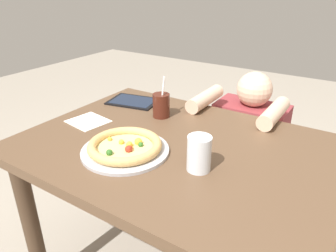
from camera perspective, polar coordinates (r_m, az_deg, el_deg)
name	(u,v)px	position (r m, az deg, el deg)	size (l,w,h in m)	color
dining_table	(175,170)	(1.26, 1.25, -7.90)	(1.17, 0.86, 0.75)	brown
pizza_near	(125,147)	(1.14, -7.78, -3.81)	(0.32, 0.32, 0.04)	#B7B7BC
drink_cup_colored	(161,105)	(1.41, -1.24, 3.77)	(0.08, 0.08, 0.19)	#4C1E14
water_cup_clear	(199,153)	(1.02, 5.63, -4.87)	(0.08, 0.08, 0.12)	silver
paper_napkin	(88,121)	(1.42, -14.27, 0.83)	(0.16, 0.14, 0.00)	white
tablet	(133,101)	(1.61, -6.30, 4.47)	(0.27, 0.21, 0.01)	black
diner_seated	(246,156)	(1.85, 13.95, -5.24)	(0.41, 0.52, 0.89)	#333847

